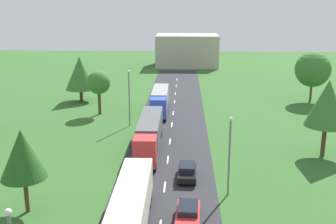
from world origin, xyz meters
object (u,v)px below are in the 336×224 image
at_px(lamppost_second, 229,152).
at_px(tree_elm, 22,154).
at_px(tree_oak, 313,69).
at_px(tree_ash, 80,73).
at_px(tree_birch, 327,103).
at_px(distant_building, 187,50).
at_px(car_third, 187,171).
at_px(lamppost_third, 129,95).
at_px(truck_lead, 130,213).
at_px(truck_second, 149,133).
at_px(tree_pine, 99,83).
at_px(truck_third, 160,100).
at_px(car_second, 188,214).

height_order(lamppost_second, tree_elm, lamppost_second).
bearing_deg(tree_oak, tree_ash, -178.03).
xyz_separation_m(tree_oak, tree_birch, (-6.53, -27.50, 0.41)).
height_order(lamppost_second, distant_building, distant_building).
relative_size(car_third, distant_building, 0.24).
height_order(tree_birch, tree_ash, tree_birch).
distance_m(lamppost_third, distant_building, 59.94).
bearing_deg(distant_building, car_third, -90.11).
distance_m(truck_lead, tree_oak, 53.26).
bearing_deg(tree_birch, tree_oak, 76.63).
bearing_deg(truck_second, truck_lead, -89.44).
distance_m(lamppost_third, tree_pine, 8.49).
xyz_separation_m(truck_second, truck_third, (0.16, 17.92, -0.10)).
relative_size(tree_oak, tree_ash, 1.11).
distance_m(car_second, lamppost_second, 7.36).
relative_size(truck_second, lamppost_second, 1.88).
distance_m(car_third, tree_birch, 18.32).
xyz_separation_m(truck_lead, truck_second, (-0.19, 19.28, 0.04)).
distance_m(tree_oak, tree_birch, 28.27).
xyz_separation_m(car_third, lamppost_third, (-8.28, 18.32, 3.73)).
xyz_separation_m(car_second, tree_ash, (-19.18, 42.09, 4.31)).
xyz_separation_m(car_third, distant_building, (0.15, 77.67, 3.54)).
distance_m(truck_second, lamppost_second, 14.38).
distance_m(lamppost_second, tree_elm, 17.95).
height_order(truck_third, lamppost_third, lamppost_third).
distance_m(truck_lead, lamppost_second, 11.41).
xyz_separation_m(car_third, tree_oak, (22.42, 34.82, 5.05)).
bearing_deg(car_third, car_second, -89.73).
bearing_deg(truck_second, car_second, -74.86).
distance_m(lamppost_second, distant_building, 81.10).
height_order(tree_oak, tree_birch, tree_oak).
relative_size(truck_second, tree_ash, 1.75).
distance_m(tree_elm, tree_ash, 41.10).
height_order(truck_second, tree_birch, tree_birch).
height_order(tree_oak, tree_elm, tree_oak).
relative_size(car_third, lamppost_second, 0.55).
bearing_deg(truck_lead, truck_third, 90.04).
distance_m(car_second, lamppost_third, 28.51).
distance_m(car_second, tree_elm, 14.47).
distance_m(lamppost_third, tree_birch, 26.61).
relative_size(lamppost_third, distant_building, 0.48).
distance_m(truck_third, car_second, 35.11).
distance_m(tree_oak, distant_building, 48.31).
xyz_separation_m(lamppost_second, tree_birch, (12.09, 10.68, 2.04)).
height_order(truck_second, car_second, truck_second).
xyz_separation_m(truck_third, tree_pine, (-9.60, -1.51, 3.00)).
height_order(lamppost_third, tree_elm, lamppost_third).
xyz_separation_m(car_second, distant_building, (0.11, 86.36, 3.52)).
distance_m(tree_birch, distant_building, 72.11).
bearing_deg(lamppost_third, distant_building, 81.92).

